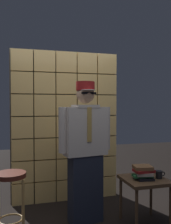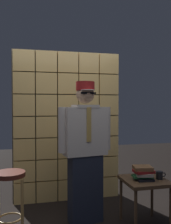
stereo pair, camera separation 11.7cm
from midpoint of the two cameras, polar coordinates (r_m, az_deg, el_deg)
glass_block_wall at (r=3.84m, az=-5.39°, el=-3.34°), size 1.67×0.10×2.33m
standing_person at (r=3.13m, az=-1.11°, el=-8.58°), size 0.71×0.34×1.77m
bar_stool at (r=2.96m, az=-18.13°, el=-16.74°), size 0.34×0.34×0.74m
side_table at (r=3.23m, az=12.48°, el=-16.14°), size 0.52×0.52×0.57m
book_stack at (r=3.14m, az=12.21°, el=-13.50°), size 0.26×0.24×0.16m
coffee_mug at (r=3.24m, az=15.70°, el=-13.77°), size 0.13×0.08×0.09m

